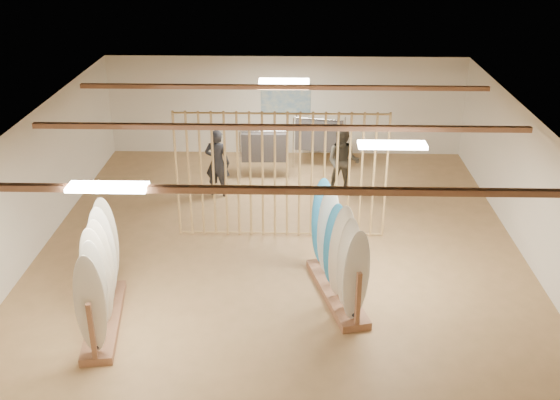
{
  "coord_description": "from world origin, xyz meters",
  "views": [
    {
      "loc": [
        0.32,
        -11.91,
        6.6
      ],
      "look_at": [
        0.0,
        0.0,
        1.2
      ],
      "focal_mm": 42.0,
      "sensor_mm": 36.0,
      "label": 1
    }
  ],
  "objects_px": {
    "clothing_rack_b": "(319,135)",
    "rack_left": "(101,292)",
    "clothing_rack_a": "(264,147)",
    "shopper_a": "(217,159)",
    "rack_right": "(338,265)",
    "shopper_b": "(343,158)"
  },
  "relations": [
    {
      "from": "rack_left",
      "to": "clothing_rack_a",
      "type": "height_order",
      "value": "rack_left"
    },
    {
      "from": "clothing_rack_b",
      "to": "shopper_b",
      "type": "relative_size",
      "value": 0.74
    },
    {
      "from": "rack_left",
      "to": "clothing_rack_a",
      "type": "relative_size",
      "value": 1.79
    },
    {
      "from": "shopper_a",
      "to": "shopper_b",
      "type": "xyz_separation_m",
      "value": [
        3.06,
        0.1,
        0.01
      ]
    },
    {
      "from": "clothing_rack_a",
      "to": "clothing_rack_b",
      "type": "xyz_separation_m",
      "value": [
        1.45,
        0.78,
        0.06
      ]
    },
    {
      "from": "rack_left",
      "to": "rack_right",
      "type": "bearing_deg",
      "value": 5.3
    },
    {
      "from": "rack_right",
      "to": "shopper_a",
      "type": "xyz_separation_m",
      "value": [
        -2.69,
        4.53,
        0.31
      ]
    },
    {
      "from": "clothing_rack_a",
      "to": "shopper_b",
      "type": "xyz_separation_m",
      "value": [
        1.99,
        -1.04,
        0.1
      ]
    },
    {
      "from": "rack_left",
      "to": "rack_right",
      "type": "height_order",
      "value": "same"
    },
    {
      "from": "rack_left",
      "to": "shopper_b",
      "type": "xyz_separation_m",
      "value": [
        4.41,
        5.63,
        0.33
      ]
    },
    {
      "from": "shopper_a",
      "to": "clothing_rack_a",
      "type": "bearing_deg",
      "value": -121.65
    },
    {
      "from": "rack_right",
      "to": "clothing_rack_b",
      "type": "bearing_deg",
      "value": 76.82
    },
    {
      "from": "clothing_rack_a",
      "to": "clothing_rack_b",
      "type": "bearing_deg",
      "value": 26.61
    },
    {
      "from": "rack_right",
      "to": "shopper_a",
      "type": "relative_size",
      "value": 1.25
    },
    {
      "from": "rack_left",
      "to": "clothing_rack_b",
      "type": "bearing_deg",
      "value": 54.01
    },
    {
      "from": "clothing_rack_b",
      "to": "rack_right",
      "type": "bearing_deg",
      "value": -76.62
    },
    {
      "from": "clothing_rack_a",
      "to": "shopper_a",
      "type": "distance_m",
      "value": 1.57
    },
    {
      "from": "clothing_rack_b",
      "to": "rack_left",
      "type": "bearing_deg",
      "value": -105.56
    },
    {
      "from": "clothing_rack_a",
      "to": "shopper_a",
      "type": "height_order",
      "value": "shopper_a"
    },
    {
      "from": "rack_left",
      "to": "rack_right",
      "type": "relative_size",
      "value": 1.0
    },
    {
      "from": "rack_left",
      "to": "clothing_rack_b",
      "type": "xyz_separation_m",
      "value": [
        3.87,
        7.45,
        0.28
      ]
    },
    {
      "from": "rack_left",
      "to": "clothing_rack_a",
      "type": "xyz_separation_m",
      "value": [
        2.42,
        6.67,
        0.22
      ]
    }
  ]
}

